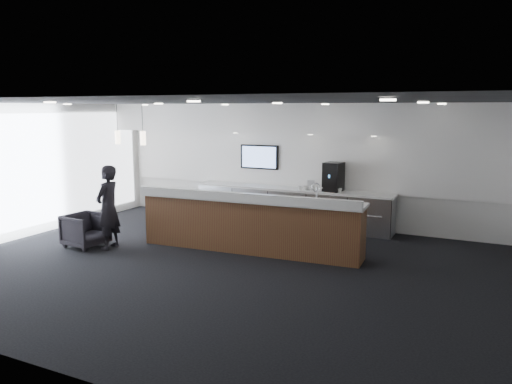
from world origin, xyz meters
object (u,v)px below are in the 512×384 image
at_px(service_counter, 250,223).
at_px(lounge_guest, 108,207).
at_px(coffee_machine, 333,177).
at_px(armchair, 86,230).

relative_size(service_counter, lounge_guest, 2.71).
distance_m(coffee_machine, armchair, 5.68).
bearing_deg(lounge_guest, armchair, -83.91).
height_order(service_counter, armchair, service_counter).
distance_m(service_counter, lounge_guest, 2.95).
bearing_deg(lounge_guest, service_counter, 105.15).
bearing_deg(armchair, service_counter, -64.48).
xyz_separation_m(coffee_machine, lounge_guest, (-3.70, -3.55, -0.42)).
distance_m(service_counter, coffee_machine, 2.73).
height_order(service_counter, lounge_guest, lounge_guest).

